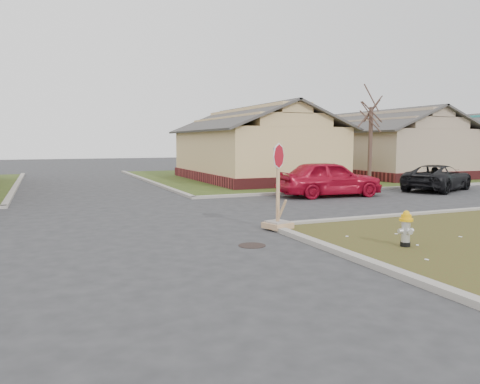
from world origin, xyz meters
name	(u,v)px	position (x,y,z in m)	size (l,w,h in m)	color
ground	(154,250)	(0.00, 0.00, 0.00)	(120.00, 120.00, 0.00)	#2C2C2E
verge_far_right	(389,173)	(22.00, 18.00, 0.03)	(37.00, 19.00, 0.05)	#304318
curbs	(120,217)	(0.00, 5.00, 0.00)	(80.00, 40.00, 0.12)	#9D968E
manhole	(252,245)	(2.20, -0.50, 0.01)	(0.64, 0.64, 0.01)	black
side_house_yellow	(254,145)	(10.00, 16.50, 2.19)	(7.60, 11.60, 4.70)	maroon
side_house_tan	(382,145)	(20.00, 16.50, 2.19)	(7.60, 11.60, 4.70)	maroon
tree_mid_right	(370,147)	(14.00, 10.20, 2.15)	(0.22, 0.22, 4.20)	#49322A
fire_hydrant	(406,227)	(5.29, -2.12, 0.50)	(0.31, 0.31, 0.82)	black
stop_sign	(278,210)	(3.66, 1.01, 0.55)	(0.66, 0.65, 2.34)	tan
red_sedan	(329,178)	(9.43, 7.19, 0.80)	(1.88, 4.67, 1.59)	#B00C26
dark_pickup	(438,178)	(15.80, 7.20, 0.64)	(2.13, 4.62, 1.28)	black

